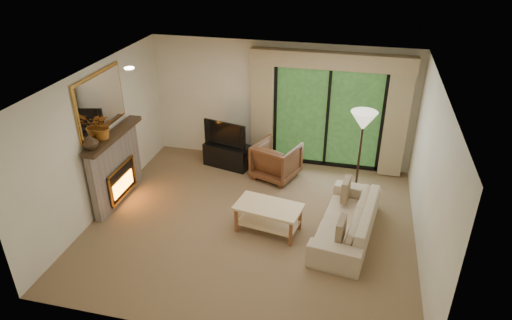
% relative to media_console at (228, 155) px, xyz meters
% --- Properties ---
extents(floor, '(5.50, 5.50, 0.00)m').
position_rel_media_console_xyz_m(floor, '(1.02, -1.95, -0.25)').
color(floor, olive).
rests_on(floor, ground).
extents(ceiling, '(5.50, 5.50, 0.00)m').
position_rel_media_console_xyz_m(ceiling, '(1.02, -1.95, 2.35)').
color(ceiling, silver).
rests_on(ceiling, ground).
extents(wall_back, '(5.00, 0.00, 5.00)m').
position_rel_media_console_xyz_m(wall_back, '(1.02, 0.55, 1.05)').
color(wall_back, silver).
rests_on(wall_back, ground).
extents(wall_front, '(5.00, 0.00, 5.00)m').
position_rel_media_console_xyz_m(wall_front, '(1.02, -4.45, 1.05)').
color(wall_front, silver).
rests_on(wall_front, ground).
extents(wall_left, '(0.00, 5.00, 5.00)m').
position_rel_media_console_xyz_m(wall_left, '(-1.73, -1.95, 1.05)').
color(wall_left, silver).
rests_on(wall_left, ground).
extents(wall_right, '(0.00, 5.00, 5.00)m').
position_rel_media_console_xyz_m(wall_right, '(3.77, -1.95, 1.05)').
color(wall_right, silver).
rests_on(wall_right, ground).
extents(fireplace, '(0.24, 1.70, 1.37)m').
position_rel_media_console_xyz_m(fireplace, '(-1.61, -1.75, 0.44)').
color(fireplace, gray).
rests_on(fireplace, floor).
extents(mirror, '(0.07, 1.45, 1.02)m').
position_rel_media_console_xyz_m(mirror, '(-1.70, -1.75, 1.70)').
color(mirror, '#B98235').
rests_on(mirror, wall_left).
extents(sliding_door, '(2.26, 0.10, 2.16)m').
position_rel_media_console_xyz_m(sliding_door, '(2.02, 0.50, 0.85)').
color(sliding_door, black).
rests_on(sliding_door, floor).
extents(curtain_left, '(0.45, 0.18, 2.35)m').
position_rel_media_console_xyz_m(curtain_left, '(0.67, 0.39, 0.95)').
color(curtain_left, tan).
rests_on(curtain_left, floor).
extents(curtain_right, '(0.45, 0.18, 2.35)m').
position_rel_media_console_xyz_m(curtain_right, '(3.37, 0.39, 0.95)').
color(curtain_right, tan).
rests_on(curtain_right, floor).
extents(cornice, '(3.20, 0.24, 0.32)m').
position_rel_media_console_xyz_m(cornice, '(2.02, 0.41, 2.07)').
color(cornice, tan).
rests_on(cornice, wall_back).
extents(media_console, '(1.06, 0.66, 0.49)m').
position_rel_media_console_xyz_m(media_console, '(0.00, 0.00, 0.00)').
color(media_console, black).
rests_on(media_console, floor).
extents(tv, '(0.96, 0.34, 0.55)m').
position_rel_media_console_xyz_m(tv, '(0.00, -0.00, 0.52)').
color(tv, black).
rests_on(tv, media_console).
extents(armchair, '(1.04, 1.05, 0.76)m').
position_rel_media_console_xyz_m(armchair, '(1.11, -0.25, 0.13)').
color(armchair, brown).
rests_on(armchair, floor).
extents(sofa, '(1.10, 2.20, 0.61)m').
position_rel_media_console_xyz_m(sofa, '(2.62, -1.90, 0.06)').
color(sofa, tan).
rests_on(sofa, floor).
extents(pillow_near, '(0.15, 0.39, 0.38)m').
position_rel_media_console_xyz_m(pillow_near, '(2.55, -2.51, 0.28)').
color(pillow_near, '#4F3821').
rests_on(pillow_near, sofa).
extents(pillow_far, '(0.16, 0.40, 0.39)m').
position_rel_media_console_xyz_m(pillow_far, '(2.55, -1.30, 0.28)').
color(pillow_far, '#4F3821').
rests_on(pillow_far, sofa).
extents(coffee_table, '(1.18, 0.77, 0.49)m').
position_rel_media_console_xyz_m(coffee_table, '(1.33, -2.07, 0.00)').
color(coffee_table, beige).
rests_on(coffee_table, floor).
extents(floor_lamp, '(0.59, 0.59, 1.77)m').
position_rel_media_console_xyz_m(floor_lamp, '(2.72, -0.70, 0.64)').
color(floor_lamp, beige).
rests_on(floor_lamp, floor).
extents(vase, '(0.29, 0.29, 0.26)m').
position_rel_media_console_xyz_m(vase, '(-1.59, -2.39, 1.25)').
color(vase, '#362618').
rests_on(vase, fireplace).
extents(branches, '(0.49, 0.44, 0.47)m').
position_rel_media_console_xyz_m(branches, '(-1.59, -1.99, 1.36)').
color(branches, '#A25C1B').
rests_on(branches, fireplace).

